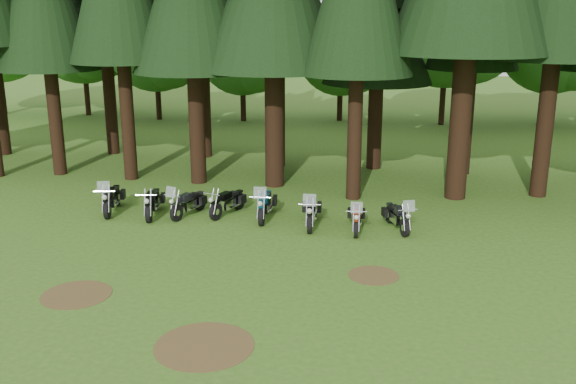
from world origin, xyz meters
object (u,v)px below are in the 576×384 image
(motorcycle_0, at_px, (112,199))
(motorcycle_2, at_px, (188,204))
(motorcycle_5, at_px, (311,212))
(motorcycle_1, at_px, (153,203))
(motorcycle_7, at_px, (397,217))
(motorcycle_6, at_px, (356,218))
(motorcycle_4, at_px, (265,205))
(motorcycle_3, at_px, (228,203))

(motorcycle_0, relative_size, motorcycle_2, 1.11)
(motorcycle_0, distance_m, motorcycle_5, 7.31)
(motorcycle_1, bearing_deg, motorcycle_5, -13.09)
(motorcycle_7, bearing_deg, motorcycle_6, 173.38)
(motorcycle_1, height_order, motorcycle_2, motorcycle_2)
(motorcycle_0, height_order, motorcycle_4, same)
(motorcycle_2, relative_size, motorcycle_7, 1.02)
(motorcycle_0, distance_m, motorcycle_7, 10.18)
(motorcycle_0, bearing_deg, motorcycle_4, -10.38)
(motorcycle_6, bearing_deg, motorcycle_7, 10.48)
(motorcycle_2, relative_size, motorcycle_3, 1.02)
(motorcycle_2, bearing_deg, motorcycle_5, 11.55)
(motorcycle_0, xyz_separation_m, motorcycle_3, (4.20, 0.41, -0.05))
(motorcycle_0, relative_size, motorcycle_5, 1.01)
(motorcycle_0, bearing_deg, motorcycle_6, -16.06)
(motorcycle_0, xyz_separation_m, motorcycle_4, (5.60, 0.17, 0.00))
(motorcycle_3, xyz_separation_m, motorcycle_5, (3.10, -0.77, 0.04))
(motorcycle_0, relative_size, motorcycle_3, 1.14)
(motorcycle_3, bearing_deg, motorcycle_4, 9.89)
(motorcycle_2, distance_m, motorcycle_7, 7.34)
(motorcycle_2, relative_size, motorcycle_4, 0.90)
(motorcycle_3, distance_m, motorcycle_6, 4.75)
(motorcycle_2, height_order, motorcycle_4, motorcycle_4)
(motorcycle_0, bearing_deg, motorcycle_7, -13.72)
(motorcycle_0, distance_m, motorcycle_4, 5.61)
(motorcycle_2, distance_m, motorcycle_3, 1.40)
(motorcycle_6, bearing_deg, motorcycle_3, 164.43)
(motorcycle_1, xyz_separation_m, motorcycle_4, (4.00, 0.32, 0.02))
(motorcycle_1, xyz_separation_m, motorcycle_7, (8.58, -0.14, -0.02))
(motorcycle_0, bearing_deg, motorcycle_3, -6.54)
(motorcycle_1, xyz_separation_m, motorcycle_2, (1.25, 0.20, -0.02))
(motorcycle_4, bearing_deg, motorcycle_5, -20.22)
(motorcycle_5, bearing_deg, motorcycle_6, -13.74)
(motorcycle_2, bearing_deg, motorcycle_1, -154.20)
(motorcycle_6, relative_size, motorcycle_7, 1.01)
(motorcycle_6, height_order, motorcycle_7, motorcycle_7)
(motorcycle_1, relative_size, motorcycle_3, 1.09)
(motorcycle_4, relative_size, motorcycle_6, 1.13)
(motorcycle_5, relative_size, motorcycle_6, 1.12)
(motorcycle_1, height_order, motorcycle_4, motorcycle_4)
(motorcycle_3, relative_size, motorcycle_6, 0.99)
(motorcycle_0, distance_m, motorcycle_2, 2.85)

